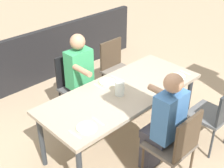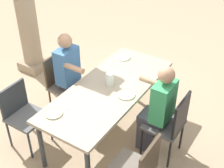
{
  "view_description": "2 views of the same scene",
  "coord_description": "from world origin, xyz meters",
  "px_view_note": "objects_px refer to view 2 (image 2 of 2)",
  "views": [
    {
      "loc": [
        2.21,
        2.11,
        2.65
      ],
      "look_at": [
        0.15,
        -0.02,
        0.91
      ],
      "focal_mm": 48.87,
      "sensor_mm": 36.0,
      "label": 1
    },
    {
      "loc": [
        -2.72,
        -1.8,
        3.12
      ],
      "look_at": [
        -0.05,
        -0.08,
        0.89
      ],
      "focal_mm": 50.79,
      "sensor_mm": 36.0,
      "label": 2
    }
  ],
  "objects_px": {
    "diner_man_white": "(71,75)",
    "plate_2": "(123,57)",
    "chair_west_north": "(22,112)",
    "chair_west_south": "(138,168)",
    "plate_0": "(54,113)",
    "water_pitcher": "(110,79)",
    "chair_mid_south": "(170,122)",
    "dining_table": "(109,92)",
    "plate_1": "(126,95)",
    "chair_mid_north": "(62,81)",
    "diner_woman_green": "(158,108)"
  },
  "relations": [
    {
      "from": "dining_table",
      "to": "diner_man_white",
      "type": "xyz_separation_m",
      "value": [
        0.06,
        0.66,
        -0.0
      ]
    },
    {
      "from": "chair_west_south",
      "to": "plate_0",
      "type": "height_order",
      "value": "chair_west_south"
    },
    {
      "from": "diner_man_white",
      "to": "chair_west_south",
      "type": "bearing_deg",
      "value": -117.89
    },
    {
      "from": "diner_woman_green",
      "to": "plate_2",
      "type": "relative_size",
      "value": 6.0
    },
    {
      "from": "dining_table",
      "to": "chair_mid_south",
      "type": "xyz_separation_m",
      "value": [
        0.06,
        -0.85,
        -0.15
      ]
    },
    {
      "from": "diner_woman_green",
      "to": "plate_1",
      "type": "distance_m",
      "value": 0.42
    },
    {
      "from": "diner_man_white",
      "to": "plate_2",
      "type": "distance_m",
      "value": 0.81
    },
    {
      "from": "dining_table",
      "to": "plate_2",
      "type": "distance_m",
      "value": 0.79
    },
    {
      "from": "dining_table",
      "to": "water_pitcher",
      "type": "xyz_separation_m",
      "value": [
        0.08,
        0.04,
        0.15
      ]
    },
    {
      "from": "plate_2",
      "to": "plate_0",
      "type": "bearing_deg",
      "value": 179.67
    },
    {
      "from": "chair_mid_north",
      "to": "diner_man_white",
      "type": "relative_size",
      "value": 0.71
    },
    {
      "from": "chair_west_north",
      "to": "diner_woman_green",
      "type": "height_order",
      "value": "diner_woman_green"
    },
    {
      "from": "chair_mid_south",
      "to": "diner_woman_green",
      "type": "distance_m",
      "value": 0.23
    },
    {
      "from": "water_pitcher",
      "to": "chair_mid_south",
      "type": "bearing_deg",
      "value": -91.05
    },
    {
      "from": "diner_man_white",
      "to": "diner_woman_green",
      "type": "bearing_deg",
      "value": -89.74
    },
    {
      "from": "dining_table",
      "to": "diner_woman_green",
      "type": "height_order",
      "value": "diner_woman_green"
    },
    {
      "from": "dining_table",
      "to": "chair_mid_north",
      "type": "height_order",
      "value": "chair_mid_north"
    },
    {
      "from": "diner_woman_green",
      "to": "chair_west_south",
      "type": "bearing_deg",
      "value": -167.06
    },
    {
      "from": "plate_0",
      "to": "plate_2",
      "type": "relative_size",
      "value": 0.97
    },
    {
      "from": "plate_0",
      "to": "water_pitcher",
      "type": "distance_m",
      "value": 0.87
    },
    {
      "from": "plate_1",
      "to": "diner_woman_green",
      "type": "bearing_deg",
      "value": -78.54
    },
    {
      "from": "chair_mid_south",
      "to": "plate_0",
      "type": "height_order",
      "value": "chair_mid_south"
    },
    {
      "from": "chair_mid_north",
      "to": "chair_mid_south",
      "type": "xyz_separation_m",
      "value": [
        0.0,
        -1.69,
        0.02
      ]
    },
    {
      "from": "plate_1",
      "to": "chair_west_south",
      "type": "bearing_deg",
      "value": -141.06
    },
    {
      "from": "chair_west_north",
      "to": "plate_1",
      "type": "xyz_separation_m",
      "value": [
        0.72,
        -1.1,
        0.27
      ]
    },
    {
      "from": "chair_mid_south",
      "to": "plate_1",
      "type": "xyz_separation_m",
      "value": [
        -0.08,
        0.59,
        0.23
      ]
    },
    {
      "from": "chair_west_south",
      "to": "plate_2",
      "type": "xyz_separation_m",
      "value": [
        1.49,
        1.09,
        0.25
      ]
    },
    {
      "from": "chair_mid_north",
      "to": "plate_0",
      "type": "xyz_separation_m",
      "value": [
        -0.83,
        -0.6,
        0.25
      ]
    },
    {
      "from": "diner_woman_green",
      "to": "plate_0",
      "type": "height_order",
      "value": "diner_woman_green"
    },
    {
      "from": "dining_table",
      "to": "diner_woman_green",
      "type": "bearing_deg",
      "value": -84.29
    },
    {
      "from": "dining_table",
      "to": "chair_mid_south",
      "type": "bearing_deg",
      "value": -85.74
    },
    {
      "from": "plate_2",
      "to": "water_pitcher",
      "type": "relative_size",
      "value": 1.23
    },
    {
      "from": "diner_man_white",
      "to": "plate_0",
      "type": "bearing_deg",
      "value": -153.43
    },
    {
      "from": "chair_west_north",
      "to": "chair_mid_north",
      "type": "xyz_separation_m",
      "value": [
        0.8,
        0.01,
        0.02
      ]
    },
    {
      "from": "plate_0",
      "to": "water_pitcher",
      "type": "xyz_separation_m",
      "value": [
        0.84,
        -0.22,
        0.07
      ]
    },
    {
      "from": "water_pitcher",
      "to": "plate_2",
      "type": "bearing_deg",
      "value": 17.18
    },
    {
      "from": "dining_table",
      "to": "chair_mid_north",
      "type": "bearing_deg",
      "value": 85.74
    },
    {
      "from": "dining_table",
      "to": "chair_west_north",
      "type": "height_order",
      "value": "chair_west_north"
    },
    {
      "from": "diner_woman_green",
      "to": "chair_west_north",
      "type": "bearing_deg",
      "value": 118.18
    },
    {
      "from": "chair_mid_north",
      "to": "water_pitcher",
      "type": "height_order",
      "value": "water_pitcher"
    },
    {
      "from": "chair_west_north",
      "to": "chair_west_south",
      "type": "height_order",
      "value": "chair_west_south"
    },
    {
      "from": "diner_man_white",
      "to": "plate_1",
      "type": "height_order",
      "value": "diner_man_white"
    },
    {
      "from": "chair_west_south",
      "to": "plate_2",
      "type": "bearing_deg",
      "value": 36.21
    },
    {
      "from": "dining_table",
      "to": "plate_1",
      "type": "relative_size",
      "value": 9.02
    },
    {
      "from": "chair_west_south",
      "to": "plate_0",
      "type": "relative_size",
      "value": 4.36
    },
    {
      "from": "diner_man_white",
      "to": "plate_2",
      "type": "height_order",
      "value": "diner_man_white"
    },
    {
      "from": "plate_0",
      "to": "plate_2",
      "type": "height_order",
      "value": "same"
    },
    {
      "from": "chair_west_south",
      "to": "plate_1",
      "type": "relative_size",
      "value": 4.0
    },
    {
      "from": "chair_mid_north",
      "to": "plate_2",
      "type": "xyz_separation_m",
      "value": [
        0.68,
        -0.6,
        0.25
      ]
    },
    {
      "from": "dining_table",
      "to": "plate_2",
      "type": "relative_size",
      "value": 9.52
    }
  ]
}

